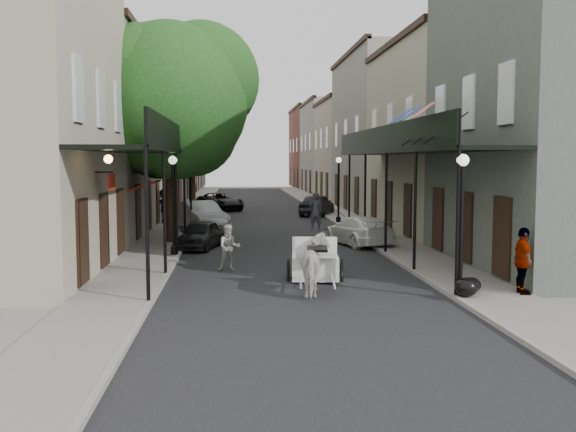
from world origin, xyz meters
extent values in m
plane|color=gray|center=(0.00, 0.00, 0.00)|extent=(140.00, 140.00, 0.00)
cube|color=black|center=(0.00, 20.00, 0.01)|extent=(8.00, 90.00, 0.01)
cube|color=gray|center=(-5.00, 20.00, 0.06)|extent=(2.20, 90.00, 0.12)
cube|color=gray|center=(5.00, 20.00, 0.06)|extent=(2.20, 90.00, 0.12)
cube|color=#9E967E|center=(-8.60, 30.00, 5.25)|extent=(5.00, 80.00, 10.50)
cube|color=gray|center=(8.60, 30.00, 5.25)|extent=(5.00, 80.00, 10.50)
cube|color=black|center=(-5.00, 7.00, 4.00)|extent=(2.20, 18.00, 0.12)
cube|color=black|center=(-3.95, 7.00, 4.50)|extent=(0.06, 18.00, 1.00)
cylinder|color=black|center=(-4.00, -2.00, 2.12)|extent=(0.10, 0.10, 4.00)
cylinder|color=black|center=(-4.00, 6.00, 2.12)|extent=(0.10, 0.10, 4.00)
cylinder|color=black|center=(-4.00, 14.00, 2.12)|extent=(0.10, 0.10, 4.00)
cube|color=black|center=(5.00, 7.00, 4.00)|extent=(2.20, 18.00, 0.12)
cube|color=black|center=(3.95, 7.00, 4.50)|extent=(0.06, 18.00, 1.00)
cylinder|color=black|center=(4.00, -2.00, 2.12)|extent=(0.10, 0.10, 4.00)
cylinder|color=black|center=(4.00, 6.00, 2.12)|extent=(0.10, 0.10, 4.00)
cylinder|color=black|center=(4.00, 14.00, 2.12)|extent=(0.10, 0.10, 4.00)
cylinder|color=#382619|center=(-4.60, 10.00, 2.92)|extent=(0.44, 0.44, 5.60)
sphere|color=#174918|center=(-4.60, 10.00, 6.20)|extent=(6.80, 6.80, 6.80)
sphere|color=#174918|center=(-3.24, 10.60, 7.20)|extent=(5.10, 5.10, 5.10)
cylinder|color=#382619|center=(-4.60, 24.00, 2.64)|extent=(0.44, 0.44, 5.04)
sphere|color=#174918|center=(-4.60, 24.00, 5.58)|extent=(6.00, 6.00, 6.00)
sphere|color=#174918|center=(-3.40, 24.60, 6.48)|extent=(4.50, 4.50, 4.50)
cylinder|color=black|center=(4.10, -2.00, 0.27)|extent=(0.28, 0.28, 0.30)
cylinder|color=black|center=(4.10, -2.00, 1.82)|extent=(0.12, 0.12, 3.40)
sphere|color=white|center=(4.10, -2.00, 3.67)|extent=(0.32, 0.32, 0.32)
cylinder|color=black|center=(-4.10, 6.00, 0.27)|extent=(0.28, 0.28, 0.30)
cylinder|color=black|center=(-4.10, 6.00, 1.82)|extent=(0.12, 0.12, 3.40)
sphere|color=white|center=(-4.10, 6.00, 3.67)|extent=(0.32, 0.32, 0.32)
cylinder|color=black|center=(4.10, 18.00, 0.27)|extent=(0.28, 0.28, 0.30)
cylinder|color=black|center=(4.10, 18.00, 1.82)|extent=(0.12, 0.12, 3.40)
sphere|color=white|center=(4.10, 18.00, 3.67)|extent=(0.32, 0.32, 0.32)
imported|color=beige|center=(0.43, -1.00, 0.82)|extent=(1.06, 2.01, 1.64)
torus|color=black|center=(-0.10, 1.94, 0.62)|extent=(0.21, 1.28, 1.28)
torus|color=black|center=(1.52, 1.79, 0.62)|extent=(0.21, 1.28, 1.28)
torus|color=black|center=(-0.04, 0.54, 0.32)|extent=(0.13, 0.67, 0.66)
torus|color=black|center=(1.19, 0.42, 0.32)|extent=(0.13, 0.67, 0.66)
cube|color=white|center=(0.69, 1.67, 1.04)|extent=(1.55, 1.91, 0.69)
cube|color=white|center=(0.59, 0.63, 1.54)|extent=(1.24, 0.66, 0.12)
cube|color=white|center=(0.57, 0.38, 1.84)|extent=(1.20, 0.21, 0.50)
imported|color=black|center=(0.59, 0.63, 2.16)|extent=(0.43, 0.30, 1.12)
imported|color=#B3B4AA|center=(-2.00, 3.00, 0.77)|extent=(0.80, 0.65, 1.54)
imported|color=gray|center=(-5.80, 18.33, 1.08)|extent=(1.34, 0.90, 1.92)
imported|color=gray|center=(5.80, -2.00, 1.01)|extent=(0.52, 1.08, 1.78)
imported|color=black|center=(-3.25, 8.38, 0.59)|extent=(2.16, 3.68, 1.18)
imported|color=#A7A7AC|center=(-3.60, 15.05, 0.77)|extent=(3.30, 4.97, 1.55)
imported|color=black|center=(-2.89, 28.75, 0.66)|extent=(3.96, 5.19, 1.31)
imported|color=white|center=(3.51, 9.00, 0.63)|extent=(2.87, 4.64, 1.26)
imported|color=black|center=(3.60, 23.83, 0.73)|extent=(3.12, 4.61, 1.46)
ellipsoid|color=black|center=(4.20, -2.20, 0.37)|extent=(0.60, 0.60, 0.51)
ellipsoid|color=black|center=(4.50, -1.75, 0.33)|extent=(0.52, 0.52, 0.42)
camera|label=1|loc=(-1.78, -18.22, 3.67)|focal=40.00mm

